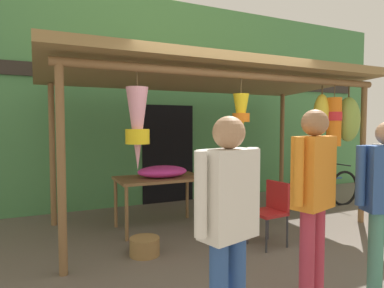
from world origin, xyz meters
TOP-DOWN VIEW (x-y plane):
  - ground_plane at (0.00, 0.00)m, footprint 30.00×30.00m
  - shop_facade at (0.00, 2.76)m, footprint 12.12×0.29m
  - market_stall_canopy at (0.43, 0.78)m, footprint 5.08×2.47m
  - display_table at (-0.47, 1.03)m, footprint 1.32×0.79m
  - flower_heap_on_table at (-0.43, 0.99)m, footprint 0.77×0.54m
  - folding_chair at (0.63, -0.28)m, footprint 0.43×0.43m
  - wicker_basket_by_table at (0.66, 0.46)m, footprint 0.40×0.40m
  - wicker_basket_spare at (-1.01, 0.09)m, footprint 0.37×0.37m
  - parked_bicycle at (2.85, 0.93)m, footprint 1.75×0.44m
  - customer_foreground at (-1.00, -1.85)m, footprint 0.58×0.32m
  - shopper_by_bananas at (0.04, -1.59)m, footprint 0.57×0.33m

SIDE VIEW (x-z plane):
  - ground_plane at x=0.00m, z-range 0.00..0.00m
  - wicker_basket_spare at x=-1.01m, z-range 0.00..0.22m
  - wicker_basket_by_table at x=0.66m, z-range 0.00..0.27m
  - parked_bicycle at x=2.85m, z-range -0.11..0.81m
  - folding_chair at x=0.63m, z-range 0.08..0.92m
  - display_table at x=-0.47m, z-range 0.32..1.11m
  - flower_heap_on_table at x=-0.43m, z-range 0.80..0.98m
  - customer_foreground at x=-1.00m, z-range 0.15..1.81m
  - shopper_by_bananas at x=0.04m, z-range 0.16..1.89m
  - shop_facade at x=0.00m, z-range 0.00..4.12m
  - market_stall_canopy at x=0.43m, z-range 0.97..3.46m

